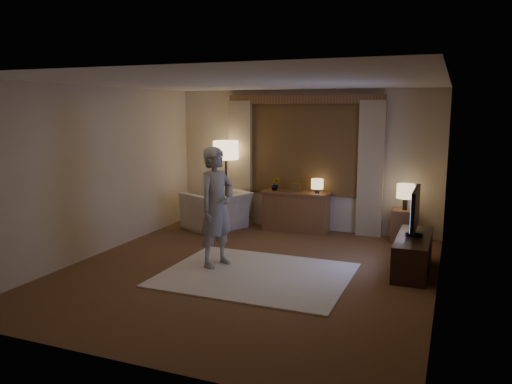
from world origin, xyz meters
The scene contains 13 objects.
room centered at (0.00, 0.50, 1.33)m, with size 5.04×5.54×2.64m.
rug centered at (0.18, -0.11, 0.01)m, with size 2.50×2.00×0.02m, color beige.
sideboard centered at (-0.07, 2.50, 0.35)m, with size 1.20×0.40×0.70m, color brown.
picture_frame centered at (-0.07, 2.50, 0.80)m, with size 0.16×0.02×0.20m, color brown.
plant centered at (-0.47, 2.50, 0.85)m, with size 0.17×0.13×0.30m, color #999999.
table_lamp_sideboard centered at (0.33, 2.50, 0.90)m, with size 0.22×0.22×0.30m.
floor_lamp centered at (-1.43, 2.37, 1.39)m, with size 0.48×0.48×1.65m.
armchair centered at (-1.51, 2.10, 0.35)m, with size 1.08×0.95×0.70m, color beige.
side_table centered at (1.87, 2.45, 0.28)m, with size 0.40×0.40×0.56m, color brown.
table_lamp_side centered at (1.87, 2.45, 0.87)m, with size 0.30×0.30×0.44m.
tv_stand centered at (2.15, 0.88, 0.25)m, with size 0.45×1.40×0.50m, color black.
tv centered at (2.15, 0.88, 0.87)m, with size 0.23×0.93×0.67m.
person centered at (-0.49, 0.06, 0.88)m, with size 0.62×0.41×1.71m, color gray.
Camera 1 is at (2.61, -6.18, 2.26)m, focal length 35.00 mm.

